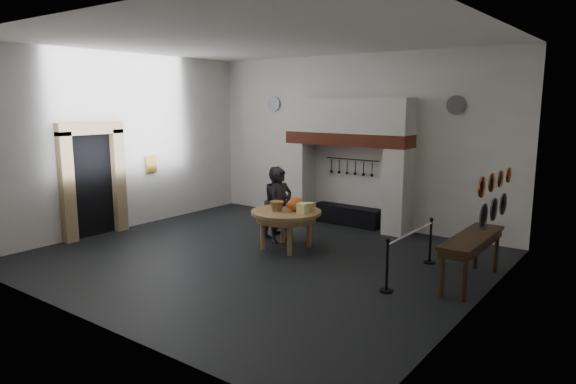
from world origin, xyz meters
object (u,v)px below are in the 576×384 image
Objects in this scene: iron_range at (347,215)px; visitor_far at (278,202)px; work_table at (286,212)px; barrier_post_far at (430,242)px; side_table at (473,237)px; visitor_near at (281,205)px; barrier_post_near at (387,267)px.

visitor_far reaches higher than iron_range.
visitor_far is at bearing -111.20° from iron_range.
barrier_post_far is at bearing 17.10° from work_table.
iron_range is 0.86× the size of side_table.
visitor_near is 1.02× the size of visitor_far.
visitor_far is 4.29m from barrier_post_near.
side_table is at bearing 2.88° from work_table.
visitor_far reaches higher than barrier_post_far.
barrier_post_near is (3.45, -1.45, -0.43)m from visitor_near.
side_table is 1.71m from barrier_post_near.
side_table is (4.10, -2.62, 0.62)m from iron_range.
work_table is 3.21m from barrier_post_near.
iron_range is 3.60m from barrier_post_far.
barrier_post_far is at bearing 90.00° from barrier_post_near.
iron_range is at bearing 148.12° from barrier_post_far.
side_table is at bearing -79.84° from visitor_near.
work_table is (0.05, -2.82, 0.59)m from iron_range.
visitor_far is 0.78× the size of side_table.
side_table is 2.44× the size of barrier_post_near.
work_table is at bearing -177.12° from side_table.
barrier_post_near is at bearing -114.58° from visitor_far.
barrier_post_near is 2.00m from barrier_post_far.
visitor_far reaches higher than barrier_post_near.
barrier_post_far is at bearing -68.62° from visitor_near.
visitor_far is 4.93m from side_table.
visitor_far is (-0.40, 0.40, -0.02)m from visitor_near.
iron_range is 2.88m from work_table.
side_table is 2.44× the size of barrier_post_far.
work_table is 4.05m from side_table.
visitor_near reaches higher than visitor_far.
visitor_far reaches higher than side_table.
side_table reaches higher than iron_range.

